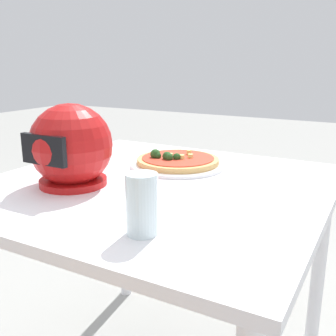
# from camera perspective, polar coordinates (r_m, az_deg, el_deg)

# --- Properties ---
(dining_table) EXTENTS (1.01, 1.00, 0.77)m
(dining_table) POSITION_cam_1_polar(r_m,az_deg,el_deg) (1.26, -1.61, -5.99)
(dining_table) COLOR white
(dining_table) RESTS_ON ground
(pizza_plate) EXTENTS (0.34, 0.34, 0.01)m
(pizza_plate) POSITION_cam_1_polar(r_m,az_deg,el_deg) (1.42, 1.42, 0.47)
(pizza_plate) COLOR white
(pizza_plate) RESTS_ON dining_table
(pizza) EXTENTS (0.29, 0.29, 0.05)m
(pizza) POSITION_cam_1_polar(r_m,az_deg,el_deg) (1.41, 1.28, 1.16)
(pizza) COLOR tan
(pizza) RESTS_ON pizza_plate
(motorcycle_helmet) EXTENTS (0.25, 0.25, 0.25)m
(motorcycle_helmet) POSITION_cam_1_polar(r_m,az_deg,el_deg) (1.21, -13.71, 2.94)
(motorcycle_helmet) COLOR #B21414
(motorcycle_helmet) RESTS_ON dining_table
(drinking_glass) EXTENTS (0.07, 0.07, 0.14)m
(drinking_glass) POSITION_cam_1_polar(r_m,az_deg,el_deg) (0.86, -3.75, -5.19)
(drinking_glass) COLOR silver
(drinking_glass) RESTS_ON dining_table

